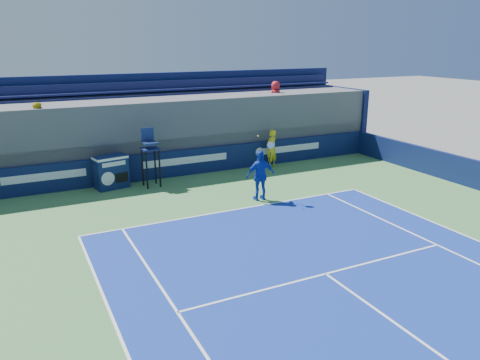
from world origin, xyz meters
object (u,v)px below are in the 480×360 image
ball_person (271,149)px  match_clock (111,171)px  umpire_chair (150,151)px  tennis_player (261,175)px

ball_person → match_clock: size_ratio=1.28×
match_clock → umpire_chair: size_ratio=0.58×
umpire_chair → tennis_player: (3.26, -3.65, -0.54)m
ball_person → umpire_chair: bearing=-18.4°
ball_person → tennis_player: tennis_player is taller
umpire_chair → tennis_player: size_ratio=0.96×
tennis_player → match_clock: bearing=139.7°
match_clock → umpire_chair: 1.81m
ball_person → tennis_player: 4.98m
match_clock → umpire_chair: (1.57, -0.45, 0.79)m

